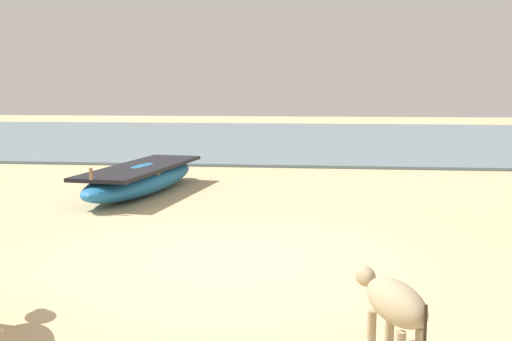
% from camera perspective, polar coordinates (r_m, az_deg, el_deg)
% --- Properties ---
extents(ground, '(80.00, 80.00, 0.00)m').
position_cam_1_polar(ground, '(7.29, -2.57, -8.42)').
color(ground, tan).
extents(sea_water, '(60.00, 20.00, 0.08)m').
position_cam_1_polar(sea_water, '(25.55, 4.01, 3.22)').
color(sea_water, slate).
rests_on(sea_water, ground).
extents(fishing_boat_3, '(1.66, 4.49, 0.76)m').
position_cam_1_polar(fishing_boat_3, '(11.97, -10.86, -0.70)').
color(fishing_boat_3, '#1E669E').
rests_on(fishing_boat_3, ground).
extents(calf_far_dun, '(0.58, 0.96, 0.65)m').
position_cam_1_polar(calf_far_dun, '(4.58, 13.05, -12.37)').
color(calf_far_dun, tan).
rests_on(calf_far_dun, ground).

